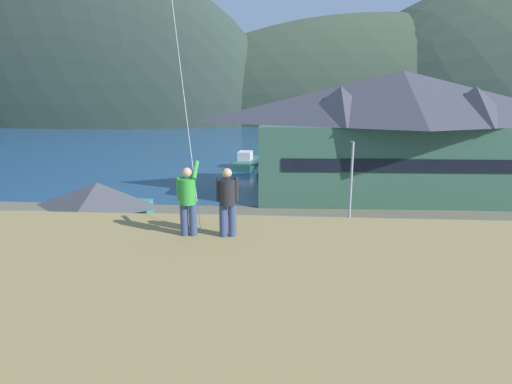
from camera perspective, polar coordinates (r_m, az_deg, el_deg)
ground_plane at (r=20.23m, az=-0.50°, el=-15.78°), size 600.00×600.00×0.00m
parking_lot_pad at (r=24.67m, az=0.46°, el=-9.99°), size 40.00×20.00×0.10m
bay_water at (r=78.20m, az=3.10°, el=6.32°), size 360.00×84.00×0.03m
far_hill_west_ridge at (r=139.77m, az=-19.53°, el=8.78°), size 105.33×45.87×89.02m
far_hill_east_peak at (r=148.07m, az=-17.41°, el=9.16°), size 89.32×53.39×77.22m
far_hill_center_saddle at (r=136.35m, az=15.31°, el=8.97°), size 138.31×45.06×62.81m
harbor_lodge at (r=41.97m, az=18.58°, el=7.77°), size 27.56×12.31×11.58m
storage_shed_near_lot at (r=26.77m, az=-20.14°, el=-3.51°), size 5.66×4.66×4.68m
storage_shed_waterside at (r=40.32m, az=4.46°, el=2.50°), size 5.63×4.40×4.20m
wharf_dock at (r=54.49m, az=2.27°, el=3.49°), size 3.20×13.53×0.70m
moored_boat_wharfside at (r=55.37m, az=-1.36°, el=4.04°), size 3.03×7.51×2.16m
moored_boat_outer_mooring at (r=55.25m, az=6.02°, el=3.95°), size 3.06×7.76×2.16m
parked_car_back_row_right at (r=25.08m, az=11.20°, el=-7.36°), size 4.33×2.32×1.82m
parked_car_mid_row_center at (r=24.54m, az=-30.30°, el=-9.52°), size 4.26×2.16×1.82m
parked_car_lone_by_shed at (r=25.08m, az=-7.57°, el=-7.20°), size 4.35×2.37×1.82m
parked_car_mid_row_near at (r=20.56m, az=-10.04°, el=-12.14°), size 4.33×2.31×1.82m
parked_car_back_row_left at (r=20.82m, az=16.92°, el=-12.21°), size 4.27×2.18×1.82m
parking_light_pole at (r=29.09m, az=12.59°, el=1.25°), size 0.24×0.78×6.47m
person_kite_flyer at (r=10.73m, az=-9.11°, el=-0.90°), size 0.51×0.66×1.86m
person_companion at (r=10.54m, az=-3.84°, el=-1.10°), size 0.54×0.40×1.74m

